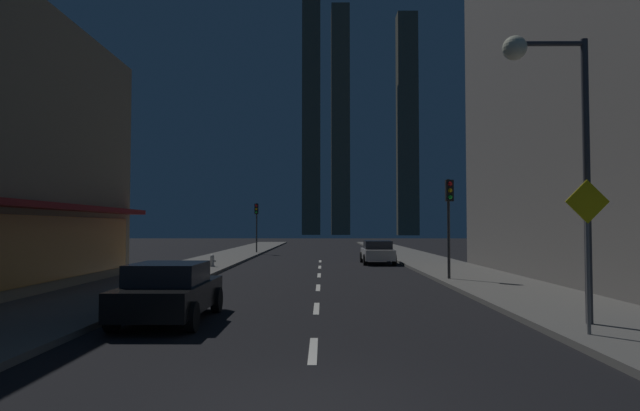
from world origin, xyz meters
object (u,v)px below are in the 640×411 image
(car_parked_far, at_px, (377,252))
(street_lamp_right, at_px, (550,108))
(pedestrian_crossing_sign, at_px, (588,242))
(fire_hydrant_far_left, at_px, (212,261))
(traffic_light_near_right, at_px, (449,206))
(traffic_light_far_left, at_px, (257,217))
(car_parked_near, at_px, (170,291))

(car_parked_far, bearing_deg, street_lamp_right, -85.29)
(pedestrian_crossing_sign, bearing_deg, fire_hydrant_far_left, 121.82)
(traffic_light_near_right, relative_size, traffic_light_far_left, 1.00)
(car_parked_near, distance_m, pedestrian_crossing_sign, 9.56)
(street_lamp_right, bearing_deg, pedestrian_crossing_sign, -79.67)
(fire_hydrant_far_left, relative_size, street_lamp_right, 0.10)
(car_parked_near, height_order, car_parked_far, same)
(car_parked_near, height_order, fire_hydrant_far_left, car_parked_near)
(traffic_light_near_right, height_order, street_lamp_right, street_lamp_right)
(fire_hydrant_far_left, bearing_deg, traffic_light_near_right, -31.25)
(car_parked_far, bearing_deg, car_parked_near, -109.32)
(traffic_light_far_left, bearing_deg, pedestrian_crossing_sign, -72.36)
(car_parked_far, relative_size, pedestrian_crossing_sign, 1.34)
(fire_hydrant_far_left, xyz_separation_m, traffic_light_far_left, (0.40, 16.37, 2.74))
(car_parked_far, xyz_separation_m, traffic_light_far_left, (-9.10, 12.09, 2.45))
(car_parked_far, relative_size, street_lamp_right, 0.64)
(traffic_light_far_left, xyz_separation_m, street_lamp_right, (10.88, -33.69, 1.87))
(car_parked_far, height_order, street_lamp_right, street_lamp_right)
(car_parked_far, relative_size, traffic_light_far_left, 1.01)
(fire_hydrant_far_left, height_order, pedestrian_crossing_sign, pedestrian_crossing_sign)
(car_parked_far, bearing_deg, pedestrian_crossing_sign, -84.99)
(traffic_light_far_left, bearing_deg, car_parked_near, -86.67)
(traffic_light_far_left, bearing_deg, street_lamp_right, -72.10)
(car_parked_near, xyz_separation_m, pedestrian_crossing_sign, (9.20, -2.28, 1.28))
(car_parked_far, distance_m, fire_hydrant_far_left, 10.43)
(fire_hydrant_far_left, height_order, traffic_light_near_right, traffic_light_near_right)
(fire_hydrant_far_left, distance_m, traffic_light_near_right, 13.61)
(fire_hydrant_far_left, relative_size, traffic_light_far_left, 0.16)
(traffic_light_near_right, xyz_separation_m, pedestrian_crossing_sign, (0.10, -11.61, -1.18))
(fire_hydrant_far_left, bearing_deg, traffic_light_far_left, 88.60)
(car_parked_far, xyz_separation_m, pedestrian_crossing_sign, (2.00, -22.82, 1.28))
(street_lamp_right, bearing_deg, car_parked_near, 173.20)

